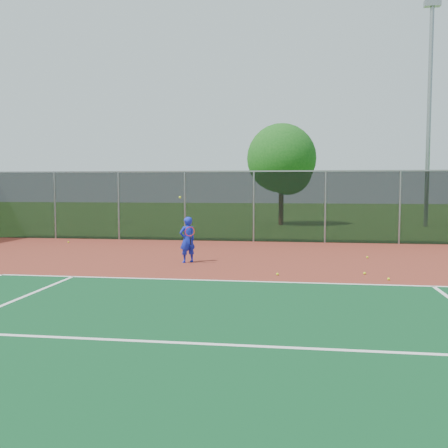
% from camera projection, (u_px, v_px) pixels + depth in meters
% --- Properties ---
extents(ground, '(120.00, 120.00, 0.00)m').
position_uv_depth(ground, '(364.00, 318.00, 9.10)').
color(ground, '#305F1B').
rests_on(ground, ground).
extents(court_apron, '(30.00, 20.00, 0.02)m').
position_uv_depth(court_apron, '(351.00, 294.00, 11.07)').
color(court_apron, maroon).
rests_on(court_apron, ground).
extents(fence_back, '(30.00, 0.06, 3.03)m').
position_uv_depth(fence_back, '(325.00, 206.00, 20.83)').
color(fence_back, black).
rests_on(fence_back, court_apron).
extents(tennis_player, '(0.62, 0.71, 2.06)m').
position_uv_depth(tennis_player, '(187.00, 240.00, 15.47)').
color(tennis_player, '#1627D3').
rests_on(tennis_player, court_apron).
extents(practice_ball_0, '(0.07, 0.07, 0.07)m').
position_uv_depth(practice_ball_0, '(277.00, 274.00, 13.27)').
color(practice_ball_0, '#D2ED1B').
rests_on(practice_ball_0, court_apron).
extents(practice_ball_2, '(0.07, 0.07, 0.07)m').
position_uv_depth(practice_ball_2, '(68.00, 242.00, 20.83)').
color(practice_ball_2, '#D2ED1B').
rests_on(practice_ball_2, court_apron).
extents(practice_ball_4, '(0.07, 0.07, 0.07)m').
position_uv_depth(practice_ball_4, '(389.00, 279.00, 12.57)').
color(practice_ball_4, '#D2ED1B').
rests_on(practice_ball_4, court_apron).
extents(practice_ball_6, '(0.07, 0.07, 0.07)m').
position_uv_depth(practice_ball_6, '(367.00, 257.00, 16.39)').
color(practice_ball_6, '#D2ED1B').
rests_on(practice_ball_6, court_apron).
extents(practice_ball_7, '(0.07, 0.07, 0.07)m').
position_uv_depth(practice_ball_7, '(365.00, 273.00, 13.39)').
color(practice_ball_7, '#D2ED1B').
rests_on(practice_ball_7, court_apron).
extents(floodlight_n, '(0.90, 0.40, 12.95)m').
position_uv_depth(floodlight_n, '(429.00, 102.00, 28.82)').
color(floodlight_n, gray).
rests_on(floodlight_n, ground).
extents(tree_back_left, '(4.22, 4.22, 6.20)m').
position_uv_depth(tree_back_left, '(283.00, 161.00, 30.33)').
color(tree_back_left, '#372014').
rests_on(tree_back_left, ground).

